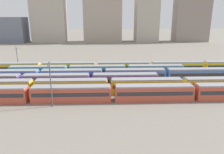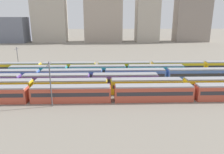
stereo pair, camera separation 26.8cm
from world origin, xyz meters
The scene contains 14 objects.
ground_plane centered at (0.00, 13.00, 0.00)m, with size 600.00×600.00×0.00m, color gray.
train_track_0 centered at (34.10, 0.00, 1.90)m, with size 93.60×3.06×3.75m.
train_track_1 centered at (23.93, 5.20, 1.90)m, with size 74.70×3.06×3.75m.
train_track_2 centered at (9.55, 10.40, 1.90)m, with size 55.80×3.06×3.75m.
train_track_3 centered at (41.40, 15.60, 1.90)m, with size 112.50×3.06×3.75m.
train_track_4 centered at (20.49, 20.80, 1.90)m, with size 55.80×3.06×3.75m.
train_track_5 centered at (29.43, 26.00, 1.90)m, with size 93.60×3.06×3.75m.
catenary_pole_0 centered at (11.43, -2.76, 5.50)m, with size 0.24×3.20×9.90m.
catenary_pole_1 centered at (-7.88, 28.93, 4.87)m, with size 0.24×3.20×8.68m.
distant_building_0 centered at (-48.34, 122.95, 9.38)m, with size 23.31×19.21×18.76m, color slate.
distant_building_1 centered at (-19.28, 122.95, 23.49)m, with size 25.48×12.31×46.98m, color #B2A899.
distant_building_2 centered at (21.76, 122.95, 23.09)m, with size 28.79×14.03×46.18m, color #A89989.
distant_building_3 centered at (55.63, 122.95, 19.43)m, with size 16.94×17.50×38.86m, color #B2A899.
distant_building_4 centered at (90.75, 122.95, 21.78)m, with size 25.86×13.32×43.56m, color gray.
Camera 2 is at (23.04, -45.61, 18.68)m, focal length 33.90 mm.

